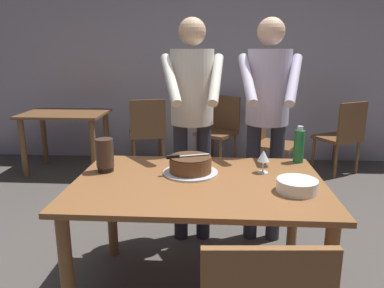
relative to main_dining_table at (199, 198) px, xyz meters
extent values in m
cube|color=#ADA8B2|center=(0.00, 3.06, 0.71)|extent=(10.00, 0.12, 2.70)
cube|color=brown|center=(0.00, 0.00, 0.09)|extent=(1.46, 0.99, 0.03)
cylinder|color=brown|center=(-0.66, -0.42, -0.28)|extent=(0.07, 0.07, 0.72)
cylinder|color=brown|center=(0.66, -0.42, -0.28)|extent=(0.07, 0.07, 0.72)
cylinder|color=brown|center=(-0.66, 0.42, -0.28)|extent=(0.07, 0.07, 0.72)
cylinder|color=brown|center=(0.66, 0.42, -0.28)|extent=(0.07, 0.07, 0.72)
cylinder|color=silver|center=(-0.06, 0.13, 0.11)|extent=(0.34, 0.34, 0.01)
cylinder|color=brown|center=(-0.06, 0.13, 0.16)|extent=(0.26, 0.26, 0.09)
cylinder|color=#432A18|center=(-0.06, 0.13, 0.21)|extent=(0.25, 0.25, 0.01)
cube|color=silver|center=(-0.04, 0.14, 0.22)|extent=(0.20, 0.08, 0.00)
cube|color=black|center=(-0.16, 0.10, 0.22)|extent=(0.08, 0.05, 0.02)
cylinder|color=white|center=(0.54, -0.14, 0.11)|extent=(0.22, 0.22, 0.01)
cylinder|color=white|center=(0.54, -0.14, 0.12)|extent=(0.22, 0.22, 0.01)
cylinder|color=white|center=(0.54, -0.14, 0.13)|extent=(0.22, 0.22, 0.01)
cylinder|color=white|center=(0.54, -0.14, 0.14)|extent=(0.22, 0.22, 0.01)
cylinder|color=white|center=(0.54, -0.14, 0.15)|extent=(0.22, 0.22, 0.01)
cylinder|color=white|center=(0.54, -0.14, 0.16)|extent=(0.22, 0.22, 0.01)
cylinder|color=white|center=(0.54, -0.14, 0.17)|extent=(0.22, 0.22, 0.01)
cylinder|color=silver|center=(0.39, 0.18, 0.11)|extent=(0.07, 0.07, 0.00)
cylinder|color=silver|center=(0.39, 0.18, 0.15)|extent=(0.01, 0.01, 0.07)
cone|color=silver|center=(0.39, 0.18, 0.22)|extent=(0.08, 0.08, 0.07)
cylinder|color=#1E6B38|center=(0.66, 0.42, 0.22)|extent=(0.07, 0.07, 0.22)
cylinder|color=silver|center=(0.66, 0.42, 0.34)|extent=(0.04, 0.04, 0.03)
cylinder|color=black|center=(-0.59, 0.14, 0.12)|extent=(0.10, 0.10, 0.03)
cylinder|color=#3F2D23|center=(-0.59, 0.14, 0.23)|extent=(0.11, 0.11, 0.18)
cylinder|color=#2D2D38|center=(0.01, 0.72, -0.17)|extent=(0.11, 0.11, 0.95)
cylinder|color=#2D2D38|center=(-0.17, 0.70, -0.17)|extent=(0.11, 0.11, 0.95)
cylinder|color=beige|center=(-0.08, 0.71, 0.58)|extent=(0.32, 0.32, 0.55)
sphere|color=tan|center=(-0.08, 0.71, 0.98)|extent=(0.20, 0.20, 0.20)
cylinder|color=beige|center=(0.09, 0.55, 0.65)|extent=(0.11, 0.42, 0.34)
cylinder|color=beige|center=(-0.22, 0.52, 0.65)|extent=(0.20, 0.42, 0.34)
cylinder|color=#2D2D38|center=(0.57, 0.74, -0.17)|extent=(0.11, 0.11, 0.95)
cylinder|color=#2D2D38|center=(0.39, 0.75, -0.17)|extent=(0.11, 0.11, 0.95)
cylinder|color=#B7ADC6|center=(0.48, 0.74, 0.58)|extent=(0.32, 0.32, 0.55)
sphere|color=tan|center=(0.48, 0.74, 0.98)|extent=(0.20, 0.20, 0.20)
cylinder|color=#B7ADC6|center=(0.62, 0.55, 0.65)|extent=(0.19, 0.42, 0.34)
cylinder|color=#B7ADC6|center=(0.31, 0.57, 0.65)|extent=(0.12, 0.42, 0.34)
cube|color=brown|center=(-1.76, 2.36, 0.08)|extent=(1.00, 0.70, 0.03)
cylinder|color=brown|center=(-2.19, 2.08, -0.29)|extent=(0.07, 0.07, 0.71)
cylinder|color=brown|center=(-1.34, 2.08, -0.29)|extent=(0.07, 0.07, 0.71)
cylinder|color=brown|center=(-2.19, 2.63, -0.29)|extent=(0.07, 0.07, 0.71)
cylinder|color=brown|center=(-1.34, 2.63, -0.29)|extent=(0.07, 0.07, 0.71)
cube|color=brown|center=(0.78, 2.12, -0.21)|extent=(0.59, 0.59, 0.04)
cylinder|color=brown|center=(1.03, 2.20, -0.44)|extent=(0.04, 0.04, 0.41)
cylinder|color=brown|center=(0.86, 1.87, -0.44)|extent=(0.04, 0.04, 0.41)
cylinder|color=brown|center=(0.70, 2.36, -0.44)|extent=(0.04, 0.04, 0.41)
cylinder|color=brown|center=(0.54, 2.03, -0.44)|extent=(0.04, 0.04, 0.41)
cube|color=brown|center=(0.60, 2.21, 0.03)|extent=(0.22, 0.41, 0.45)
cube|color=brown|center=(1.59, 2.51, -0.21)|extent=(0.60, 0.60, 0.04)
cylinder|color=brown|center=(1.34, 2.57, -0.44)|extent=(0.04, 0.04, 0.41)
cylinder|color=brown|center=(1.66, 2.76, -0.44)|extent=(0.04, 0.04, 0.41)
cylinder|color=brown|center=(1.53, 2.26, -0.44)|extent=(0.04, 0.04, 0.41)
cylinder|color=brown|center=(1.84, 2.44, -0.44)|extent=(0.04, 0.04, 0.41)
cube|color=brown|center=(1.70, 2.33, 0.03)|extent=(0.40, 0.25, 0.45)
cube|color=brown|center=(0.11, 2.68, -0.21)|extent=(0.61, 0.61, 0.04)
cylinder|color=brown|center=(0.16, 2.43, -0.44)|extent=(0.04, 0.04, 0.41)
cylinder|color=brown|center=(-0.14, 2.63, -0.44)|extent=(0.04, 0.04, 0.41)
cylinder|color=brown|center=(0.36, 2.73, -0.44)|extent=(0.04, 0.04, 0.41)
cylinder|color=brown|center=(0.06, 2.93, -0.44)|extent=(0.04, 0.04, 0.41)
cube|color=brown|center=(0.22, 2.85, 0.03)|extent=(0.38, 0.27, 0.45)
cube|color=brown|center=(-0.79, 2.61, -0.21)|extent=(0.54, 0.54, 0.04)
cylinder|color=brown|center=(-1.01, 2.74, -0.44)|extent=(0.04, 0.04, 0.41)
cylinder|color=brown|center=(-0.66, 2.83, -0.44)|extent=(0.04, 0.04, 0.41)
cylinder|color=brown|center=(-0.92, 2.38, -0.44)|extent=(0.04, 0.04, 0.41)
cylinder|color=brown|center=(-0.57, 2.48, -0.44)|extent=(0.04, 0.04, 0.41)
cube|color=brown|center=(-0.74, 2.41, 0.03)|extent=(0.43, 0.15, 0.45)
camera|label=1|loc=(0.09, -2.05, 0.86)|focal=34.75mm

